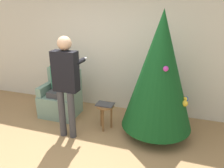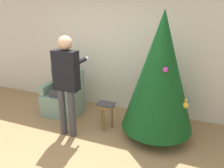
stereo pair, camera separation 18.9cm
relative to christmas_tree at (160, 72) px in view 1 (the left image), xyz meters
name	(u,v)px [view 1 (the left image)]	position (x,y,z in m)	size (l,w,h in m)	color
ground_plane	(63,167)	(-1.18, -1.35, -1.21)	(14.00, 14.00, 0.00)	#99754C
wall_back	(110,50)	(-1.18, 0.88, 0.14)	(8.00, 0.06, 2.70)	beige
christmas_tree	(160,72)	(0.00, 0.00, 0.00)	(1.25, 1.25, 2.23)	brown
armchair	(61,99)	(-2.07, 0.15, -0.86)	(0.76, 0.64, 0.99)	gray
person_seated	(59,84)	(-2.07, 0.13, -0.50)	(0.36, 0.46, 1.29)	#38383D
person_standing	(66,79)	(-1.50, -0.52, -0.12)	(0.45, 0.57, 1.81)	#38383D
side_stool	(105,110)	(-0.95, -0.12, -0.81)	(0.35, 0.35, 0.51)	brown
laptop	(105,104)	(-0.95, -0.12, -0.70)	(0.33, 0.23, 0.02)	#38383D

